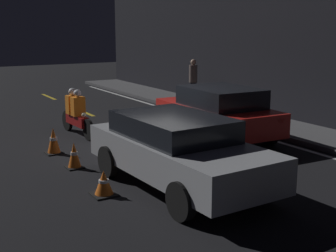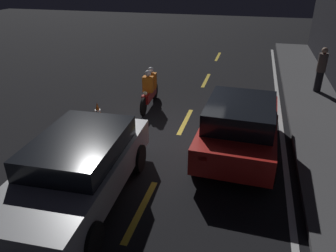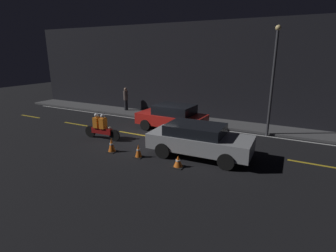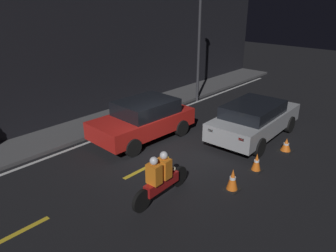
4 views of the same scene
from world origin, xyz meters
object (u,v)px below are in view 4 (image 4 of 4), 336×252
Objects in this scene: traffic_cone_near at (233,180)px; traffic_cone_far at (286,145)px; hatchback_silver at (254,119)px; traffic_cone_mid at (257,162)px; taxi_red at (143,119)px; motorcycle at (160,178)px; street_lamp at (199,38)px.

traffic_cone_far is (3.44, -0.09, -0.09)m from traffic_cone_near.
hatchback_silver is 2.69m from traffic_cone_mid.
taxi_red reaches higher than traffic_cone_mid.
taxi_red is 5.32m from traffic_cone_far.
hatchback_silver is 6.78× the size of traffic_cone_near.
motorcycle is 9.38m from street_lamp.
hatchback_silver is at bearing 134.87° from taxi_red.
hatchback_silver is at bearing -116.92° from street_lamp.
traffic_cone_mid is (1.46, 0.03, -0.03)m from traffic_cone_near.
hatchback_silver is 4.01m from traffic_cone_near.
traffic_cone_far is at bearing -1.46° from traffic_cone_near.
traffic_cone_far is 7.15m from street_lamp.
traffic_cone_mid is 7.97m from street_lamp.
motorcycle is (-5.44, -0.16, -0.14)m from hatchback_silver.
taxi_red is at bearing -165.37° from street_lamp.
motorcycle is at bearing 165.70° from traffic_cone_far.
traffic_cone_near is at bearing -161.85° from hatchback_silver.
motorcycle is at bearing 54.50° from taxi_red.
motorcycle is at bearing 144.39° from traffic_cone_near.
traffic_cone_mid is at bearing 100.09° from taxi_red.
motorcycle is 3.31× the size of traffic_cone_near.
street_lamp reaches higher than traffic_cone_mid.
street_lamp is at bearing 60.89° from hatchback_silver.
motorcycle is 3.67× the size of traffic_cone_mid.
taxi_red reaches higher than motorcycle.
traffic_cone_far is (2.60, -4.61, -0.56)m from taxi_red.
traffic_cone_far is at bearing -113.35° from street_lamp.
hatchback_silver is at bearing 78.71° from traffic_cone_far.
taxi_red is 0.71× the size of street_lamp.
traffic_cone_far is (5.15, -1.31, -0.41)m from motorcycle.
traffic_cone_mid is 1.98m from traffic_cone_far.
traffic_cone_far is 0.09× the size of street_lamp.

